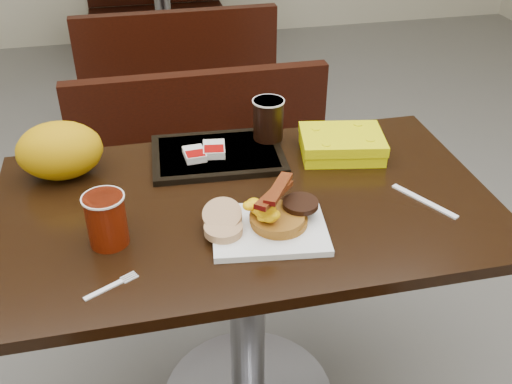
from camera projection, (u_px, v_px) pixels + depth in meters
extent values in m
cube|color=white|center=(269.00, 230.00, 1.32)|extent=(0.28, 0.23, 0.02)
cylinder|color=#995219|center=(279.00, 218.00, 1.32)|extent=(0.15, 0.15, 0.03)
cylinder|color=black|center=(300.00, 204.00, 1.34)|extent=(0.09, 0.09, 0.01)
ellipsoid|color=#FDA805|center=(265.00, 211.00, 1.29)|extent=(0.09, 0.08, 0.04)
cylinder|color=tan|center=(223.00, 229.00, 1.29)|extent=(0.10, 0.10, 0.02)
cylinder|color=tan|center=(222.00, 216.00, 1.32)|extent=(0.11, 0.11, 0.05)
cylinder|color=maroon|center=(106.00, 220.00, 1.26)|extent=(0.09, 0.09, 0.12)
cube|color=white|center=(424.00, 201.00, 1.43)|extent=(0.10, 0.17, 0.00)
cube|color=#C06408|center=(221.00, 211.00, 1.39)|extent=(0.04, 0.03, 0.01)
cube|color=black|center=(218.00, 154.00, 1.60)|extent=(0.36, 0.27, 0.02)
cube|color=silver|center=(194.00, 154.00, 1.57)|extent=(0.06, 0.08, 0.02)
cube|color=silver|center=(214.00, 149.00, 1.59)|extent=(0.07, 0.09, 0.02)
cylinder|color=black|center=(268.00, 119.00, 1.64)|extent=(0.10, 0.10, 0.11)
cube|color=#E1DE03|center=(342.00, 144.00, 1.61)|extent=(0.25, 0.20, 0.06)
ellipsoid|color=#CCA106|center=(60.00, 150.00, 1.49)|extent=(0.26, 0.23, 0.15)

